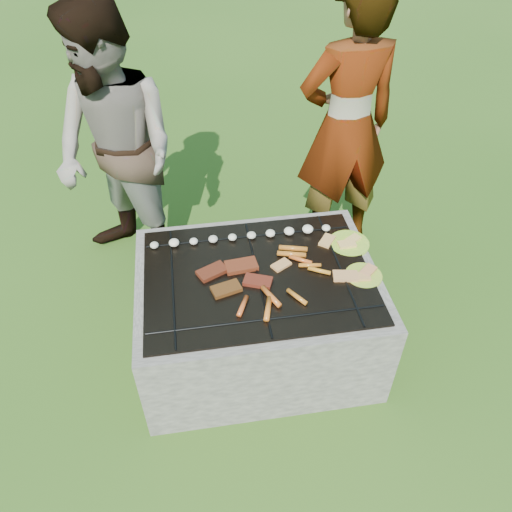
{
  "coord_description": "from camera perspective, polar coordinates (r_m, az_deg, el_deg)",
  "views": [
    {
      "loc": [
        -0.31,
        -1.89,
        2.46
      ],
      "look_at": [
        0.0,
        0.05,
        0.7
      ],
      "focal_mm": 35.0,
      "sensor_mm": 36.0,
      "label": 1
    }
  ],
  "objects": [
    {
      "name": "pork_slabs",
      "position": [
        2.65,
        -2.51,
        -2.2
      ],
      "size": [
        0.4,
        0.28,
        0.03
      ],
      "color": "maroon",
      "rests_on": "fire_pit"
    },
    {
      "name": "plate_near",
      "position": [
        2.72,
        12.24,
        -2.15
      ],
      "size": [
        0.22,
        0.22,
        0.03
      ],
      "color": "yellow",
      "rests_on": "fire_pit"
    },
    {
      "name": "mushrooms",
      "position": [
        2.88,
        -0.95,
        2.37
      ],
      "size": [
        1.05,
        0.06,
        0.05
      ],
      "color": "beige",
      "rests_on": "fire_pit"
    },
    {
      "name": "bystander",
      "position": [
        3.23,
        -15.57,
        11.13
      ],
      "size": [
        1.08,
        1.09,
        1.78
      ],
      "primitive_type": "imported",
      "rotation": [
        0.0,
        0.0,
        -0.82
      ],
      "color": "gray",
      "rests_on": "ground"
    },
    {
      "name": "lawn",
      "position": [
        3.12,
        0.15,
        -10.25
      ],
      "size": [
        60.0,
        60.0,
        0.0
      ],
      "primitive_type": "plane",
      "color": "#244C13",
      "rests_on": "ground"
    },
    {
      "name": "plate_far",
      "position": [
        2.91,
        10.58,
        1.44
      ],
      "size": [
        0.25,
        0.25,
        0.03
      ],
      "color": "#EFFF3C",
      "rests_on": "fire_pit"
    },
    {
      "name": "cook",
      "position": [
        3.41,
        10.27,
        14.31
      ],
      "size": [
        0.72,
        0.52,
        1.85
      ],
      "primitive_type": "imported",
      "rotation": [
        0.0,
        0.0,
        3.27
      ],
      "color": "gray",
      "rests_on": "ground"
    },
    {
      "name": "fire_pit",
      "position": [
        2.9,
        0.15,
        -6.82
      ],
      "size": [
        1.3,
        1.0,
        0.62
      ],
      "color": "#A39A91",
      "rests_on": "ground"
    },
    {
      "name": "sausages",
      "position": [
        2.64,
        3.49,
        -2.34
      ],
      "size": [
        0.54,
        0.54,
        0.03
      ],
      "color": "#C0701F",
      "rests_on": "fire_pit"
    },
    {
      "name": "bread_on_grate",
      "position": [
        2.75,
        7.85,
        -0.76
      ],
      "size": [
        0.45,
        0.41,
        0.02
      ],
      "color": "tan",
      "rests_on": "fire_pit"
    }
  ]
}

